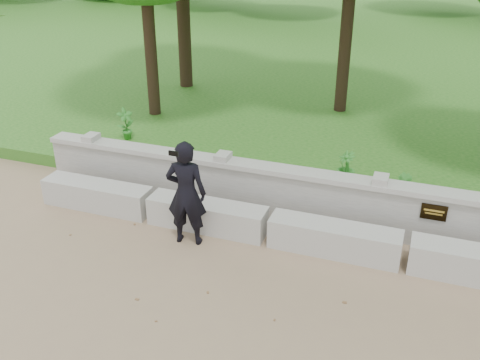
# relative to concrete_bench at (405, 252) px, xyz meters

# --- Properties ---
(ground) EXTENTS (80.00, 80.00, 0.00)m
(ground) POSITION_rel_concrete_bench_xyz_m (-0.00, -1.90, -0.22)
(ground) COLOR #8C7455
(ground) RESTS_ON ground
(lawn) EXTENTS (40.00, 22.00, 0.25)m
(lawn) POSITION_rel_concrete_bench_xyz_m (-0.00, 12.10, -0.10)
(lawn) COLOR #205C15
(lawn) RESTS_ON ground
(concrete_bench) EXTENTS (11.90, 0.45, 0.45)m
(concrete_bench) POSITION_rel_concrete_bench_xyz_m (0.00, 0.00, 0.00)
(concrete_bench) COLOR beige
(concrete_bench) RESTS_ON ground
(parapet_wall) EXTENTS (12.50, 0.35, 0.90)m
(parapet_wall) POSITION_rel_concrete_bench_xyz_m (0.00, 0.70, 0.24)
(parapet_wall) COLOR #B5B2AA
(parapet_wall) RESTS_ON ground
(man_main) EXTENTS (0.65, 0.59, 1.63)m
(man_main) POSITION_rel_concrete_bench_xyz_m (-3.12, -0.45, 0.59)
(man_main) COLOR black
(man_main) RESTS_ON ground
(shrub_a) EXTENTS (0.40, 0.43, 0.67)m
(shrub_a) POSITION_rel_concrete_bench_xyz_m (-5.84, 2.38, 0.36)
(shrub_a) COLOR #37892E
(shrub_a) RESTS_ON lawn
(shrub_b) EXTENTS (0.36, 0.35, 0.51)m
(shrub_b) POSITION_rel_concrete_bench_xyz_m (-0.16, 1.40, 0.28)
(shrub_b) COLOR #37892E
(shrub_b) RESTS_ON lawn
(shrub_d) EXTENTS (0.43, 0.43, 0.57)m
(shrub_d) POSITION_rel_concrete_bench_xyz_m (-1.18, 1.88, 0.31)
(shrub_d) COLOR #37892E
(shrub_d) RESTS_ON lawn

